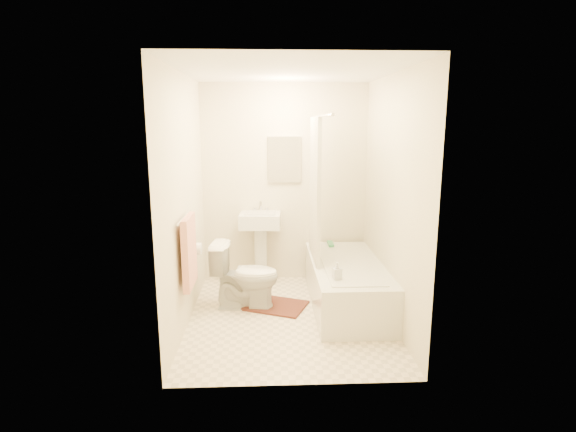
{
  "coord_description": "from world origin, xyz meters",
  "views": [
    {
      "loc": [
        -0.2,
        -4.24,
        1.94
      ],
      "look_at": [
        0.0,
        0.25,
        1.0
      ],
      "focal_mm": 28.0,
      "sensor_mm": 36.0,
      "label": 1
    }
  ],
  "objects_px": {
    "sink": "(261,245)",
    "bathtub": "(346,284)",
    "toilet": "(245,276)",
    "soap_bottle": "(337,271)",
    "bath_mat": "(276,306)"
  },
  "relations": [
    {
      "from": "toilet",
      "to": "bath_mat",
      "type": "bearing_deg",
      "value": -86.29
    },
    {
      "from": "bath_mat",
      "to": "soap_bottle",
      "type": "height_order",
      "value": "soap_bottle"
    },
    {
      "from": "toilet",
      "to": "soap_bottle",
      "type": "height_order",
      "value": "toilet"
    },
    {
      "from": "sink",
      "to": "soap_bottle",
      "type": "height_order",
      "value": "sink"
    },
    {
      "from": "toilet",
      "to": "bathtub",
      "type": "height_order",
      "value": "toilet"
    },
    {
      "from": "toilet",
      "to": "sink",
      "type": "xyz_separation_m",
      "value": [
        0.15,
        0.77,
        0.13
      ]
    },
    {
      "from": "toilet",
      "to": "bathtub",
      "type": "relative_size",
      "value": 0.42
    },
    {
      "from": "sink",
      "to": "bathtub",
      "type": "bearing_deg",
      "value": -35.7
    },
    {
      "from": "sink",
      "to": "bath_mat",
      "type": "relative_size",
      "value": 1.54
    },
    {
      "from": "bathtub",
      "to": "soap_bottle",
      "type": "distance_m",
      "value": 0.65
    },
    {
      "from": "bathtub",
      "to": "soap_bottle",
      "type": "xyz_separation_m",
      "value": [
        -0.19,
        -0.53,
        0.32
      ]
    },
    {
      "from": "bathtub",
      "to": "soap_bottle",
      "type": "bearing_deg",
      "value": -109.47
    },
    {
      "from": "sink",
      "to": "toilet",
      "type": "bearing_deg",
      "value": -97.57
    },
    {
      "from": "sink",
      "to": "bathtub",
      "type": "distance_m",
      "value": 1.22
    },
    {
      "from": "bath_mat",
      "to": "soap_bottle",
      "type": "xyz_separation_m",
      "value": [
        0.57,
        -0.51,
        0.55
      ]
    }
  ]
}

